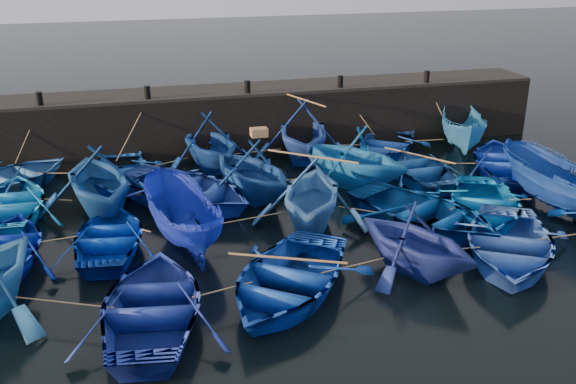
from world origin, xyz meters
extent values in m
plane|color=black|center=(0.00, 0.00, 0.00)|extent=(120.00, 120.00, 0.00)
cube|color=black|center=(0.00, 10.50, 1.25)|extent=(26.00, 2.50, 2.50)
cube|color=black|center=(0.00, 10.50, 2.56)|extent=(26.00, 2.50, 0.12)
cylinder|color=black|center=(-8.00, 9.60, 2.87)|extent=(0.24, 0.24, 0.50)
cylinder|color=black|center=(-4.00, 9.60, 2.87)|extent=(0.24, 0.24, 0.50)
cylinder|color=black|center=(0.00, 9.60, 2.87)|extent=(0.24, 0.24, 0.50)
cylinder|color=black|center=(4.00, 9.60, 2.87)|extent=(0.24, 0.24, 0.50)
cylinder|color=black|center=(8.00, 9.60, 2.87)|extent=(0.24, 0.24, 0.50)
imported|color=#1F4F90|center=(-9.14, 7.72, 0.48)|extent=(5.66, 5.47, 0.96)
imported|color=#11439F|center=(-5.42, 7.22, 0.48)|extent=(3.79, 4.98, 0.97)
imported|color=navy|center=(-1.84, 8.06, 1.14)|extent=(4.48, 4.95, 2.28)
imported|color=#1D3F92|center=(1.96, 8.25, 1.25)|extent=(5.03, 5.53, 2.51)
imported|color=navy|center=(5.46, 7.87, 0.48)|extent=(5.42, 5.64, 0.95)
imported|color=#2971BB|center=(8.95, 7.72, 0.88)|extent=(3.34, 4.88, 1.77)
imported|color=blue|center=(-8.82, 5.09, 0.49)|extent=(3.43, 4.77, 0.98)
imported|color=navy|center=(-5.99, 4.68, 1.23)|extent=(4.79, 5.31, 2.46)
imported|color=navy|center=(-3.25, 4.62, 0.58)|extent=(6.60, 6.80, 1.15)
imported|color=navy|center=(-0.93, 4.63, 1.12)|extent=(4.98, 5.31, 2.25)
imported|color=blue|center=(2.91, 4.86, 1.18)|extent=(5.72, 5.88, 2.36)
imported|color=navy|center=(5.54, 4.93, 0.46)|extent=(3.31, 4.52, 0.91)
imported|color=#1031B2|center=(8.98, 4.49, 0.53)|extent=(5.26, 6.08, 1.06)
imported|color=#00167E|center=(-8.59, 1.67, 0.47)|extent=(3.64, 4.81, 0.94)
imported|color=#0230B6|center=(-5.71, 1.80, 0.43)|extent=(3.50, 4.51, 0.86)
imported|color=#1125A4|center=(-3.67, 1.56, 0.88)|extent=(2.54, 4.80, 1.76)
imported|color=#3873D5|center=(0.43, 1.95, 1.14)|extent=(5.04, 5.38, 2.27)
imported|color=navy|center=(3.75, 0.79, 0.55)|extent=(5.76, 6.40, 1.09)
imported|color=blue|center=(5.98, 1.00, 0.49)|extent=(5.14, 5.76, 0.99)
imported|color=navy|center=(8.54, 0.90, 0.95)|extent=(2.71, 5.19, 1.91)
imported|color=navy|center=(-4.76, -2.42, 0.51)|extent=(4.26, 5.43, 1.02)
imported|color=#0B3699|center=(-1.44, -2.08, 0.53)|extent=(6.03, 6.31, 1.07)
imported|color=navy|center=(2.22, -1.74, 0.99)|extent=(4.60, 4.83, 1.99)
imported|color=blue|center=(5.05, -1.81, 0.53)|extent=(5.73, 6.24, 1.06)
cube|color=olive|center=(-0.63, 4.63, 2.39)|extent=(0.57, 0.40, 0.29)
cylinder|color=tan|center=(-7.28, 7.47, 0.55)|extent=(1.92, 0.54, 0.04)
cylinder|color=tan|center=(-3.63, 7.64, 0.55)|extent=(1.79, 0.88, 0.04)
cylinder|color=tan|center=(0.06, 8.16, 0.55)|extent=(2.01, 0.22, 0.04)
cylinder|color=tan|center=(3.71, 8.06, 0.55)|extent=(1.71, 0.41, 0.04)
cylinder|color=tan|center=(7.20, 7.80, 0.55)|extent=(1.69, 0.19, 0.04)
cylinder|color=tan|center=(-7.41, 4.88, 0.55)|extent=(1.04, 0.44, 0.04)
cylinder|color=tan|center=(-4.62, 4.65, 0.55)|extent=(0.94, 0.10, 0.04)
cylinder|color=tan|center=(-2.09, 4.63, 0.55)|extent=(0.52, 0.05, 0.04)
cylinder|color=tan|center=(0.99, 4.74, 0.55)|extent=(2.04, 0.26, 0.04)
cylinder|color=tan|center=(4.22, 4.89, 0.55)|extent=(0.83, 0.11, 0.04)
cylinder|color=tan|center=(7.26, 4.71, 0.55)|extent=(1.65, 0.47, 0.04)
cylinder|color=tan|center=(-7.15, 1.74, 0.55)|extent=(1.08, 0.16, 0.04)
cylinder|color=tan|center=(-4.69, 1.68, 0.55)|extent=(0.27, 0.27, 0.04)
cylinder|color=tan|center=(-1.62, 1.75, 0.55)|extent=(2.30, 0.43, 0.04)
cylinder|color=tan|center=(2.09, 1.37, 0.55)|extent=(1.54, 1.18, 0.04)
cylinder|color=tan|center=(4.87, 0.90, 0.55)|extent=(0.45, 0.24, 0.04)
cylinder|color=tan|center=(7.26, 0.95, 0.55)|extent=(0.76, 0.13, 0.04)
cylinder|color=tan|center=(-6.79, -1.87, 0.55)|extent=(2.27, 1.13, 0.04)
cylinder|color=tan|center=(-3.10, -2.25, 0.55)|extent=(1.53, 0.37, 0.04)
cylinder|color=tan|center=(0.39, -1.91, 0.55)|extent=(1.87, 0.38, 0.04)
cylinder|color=tan|center=(3.64, -1.77, 0.55)|extent=(1.03, 0.11, 0.04)
cylinder|color=tan|center=(7.16, -1.78, 0.55)|extent=(2.42, 0.09, 0.04)
cylinder|color=tan|center=(-8.57, 9.21, 1.58)|extent=(1.18, 0.62, 2.09)
cylinder|color=tan|center=(-4.71, 8.96, 1.58)|extent=(1.47, 1.13, 2.09)
cylinder|color=tan|center=(-0.92, 9.38, 1.58)|extent=(1.88, 0.27, 2.09)
cylinder|color=tan|center=(0.98, 9.48, 1.58)|extent=(1.99, 0.08, 2.09)
cylinder|color=tan|center=(4.73, 9.29, 1.58)|extent=(1.50, 0.47, 2.09)
cylinder|color=tan|center=(8.47, 9.21, 1.58)|extent=(0.99, 0.63, 2.09)
cylinder|color=#99724C|center=(1.96, 8.25, 2.54)|extent=(1.08, 2.84, 0.06)
cylinder|color=#99724C|center=(5.54, 4.93, 0.94)|extent=(1.77, 2.49, 0.06)
cylinder|color=#99724C|center=(0.43, 1.95, 2.30)|extent=(2.34, 1.97, 0.06)
cylinder|color=#99724C|center=(-1.44, -2.08, 1.10)|extent=(2.74, 1.32, 0.06)
camera|label=1|loc=(-5.08, -15.78, 8.47)|focal=40.00mm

